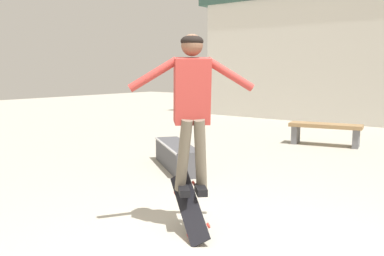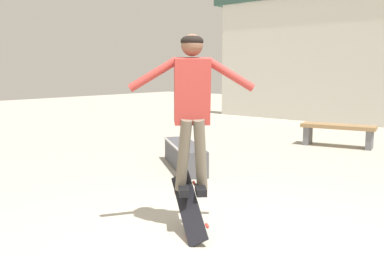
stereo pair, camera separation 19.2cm
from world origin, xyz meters
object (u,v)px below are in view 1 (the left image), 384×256
Objects in this scene: park_bench at (325,130)px; skate_ledge at (177,156)px; skateboard_flipping at (189,207)px; skater at (192,99)px.

park_bench is 3.75m from skate_ledge.
skater is at bearing 146.45° from skateboard_flipping.
skate_ledge is (-1.14, -3.57, -0.14)m from park_bench.
skater is (1.92, -2.04, 1.12)m from skate_ledge.
park_bench is 1.02× the size of skate_ledge.
skateboard_flipping is at bearing -21.55° from skater.
skater is at bearing -10.66° from skate_ledge.
skater is (0.78, -5.61, 0.99)m from park_bench.
skate_ledge is 2.90m from skateboard_flipping.
park_bench is at bearing 108.41° from skate_ledge.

